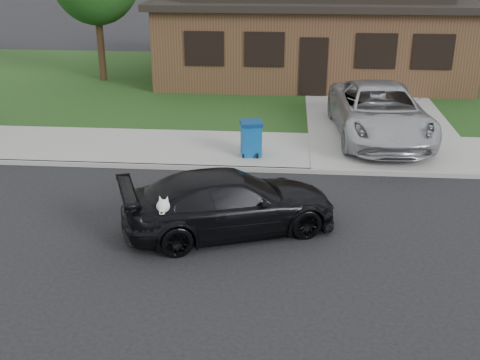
{
  "coord_description": "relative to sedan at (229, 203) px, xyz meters",
  "views": [
    {
      "loc": [
        3.1,
        -10.99,
        5.71
      ],
      "look_at": [
        2.19,
        0.21,
        1.1
      ],
      "focal_mm": 45.0,
      "sensor_mm": 36.0,
      "label": 1
    }
  ],
  "objects": [
    {
      "name": "house",
      "position": [
        2.02,
        14.89,
        1.49
      ],
      "size": [
        12.6,
        8.6,
        4.65
      ],
      "color": "#422B1C",
      "rests_on": "ground"
    },
    {
      "name": "driveway",
      "position": [
        4.02,
        9.89,
        -0.57
      ],
      "size": [
        4.5,
        13.0,
        0.14
      ],
      "primitive_type": "cube",
      "color": "gray",
      "rests_on": "ground"
    },
    {
      "name": "sidewalk",
      "position": [
        -1.98,
        4.89,
        -0.58
      ],
      "size": [
        60.0,
        3.0,
        0.12
      ],
      "primitive_type": "cube",
      "color": "gray",
      "rests_on": "ground"
    },
    {
      "name": "curb",
      "position": [
        -1.98,
        3.39,
        -0.58
      ],
      "size": [
        60.0,
        0.12,
        0.12
      ],
      "primitive_type": "cube",
      "color": "gray",
      "rests_on": "ground"
    },
    {
      "name": "minivan",
      "position": [
        3.81,
        6.16,
        0.26
      ],
      "size": [
        2.82,
        5.59,
        1.52
      ],
      "primitive_type": "imported",
      "rotation": [
        0.0,
        0.0,
        0.06
      ],
      "color": "#B0B3B7",
      "rests_on": "driveway"
    },
    {
      "name": "ground",
      "position": [
        -1.98,
        -0.11,
        -0.64
      ],
      "size": [
        120.0,
        120.0,
        0.0
      ],
      "primitive_type": "plane",
      "color": "black",
      "rests_on": "ground"
    },
    {
      "name": "recycling_bin",
      "position": [
        0.17,
        4.32,
        -0.04
      ],
      "size": [
        0.67,
        0.67,
        0.95
      ],
      "rotation": [
        0.0,
        0.0,
        0.2
      ],
      "color": "#0D4D90",
      "rests_on": "sidewalk"
    },
    {
      "name": "lawn",
      "position": [
        -1.98,
        12.89,
        -0.57
      ],
      "size": [
        60.0,
        13.0,
        0.13
      ],
      "primitive_type": "cube",
      "color": "#193814",
      "rests_on": "ground"
    },
    {
      "name": "sedan",
      "position": [
        0.0,
        0.0,
        0.0
      ],
      "size": [
        4.74,
        3.24,
        1.28
      ],
      "rotation": [
        0.0,
        0.0,
        1.94
      ],
      "color": "black",
      "rests_on": "ground"
    }
  ]
}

